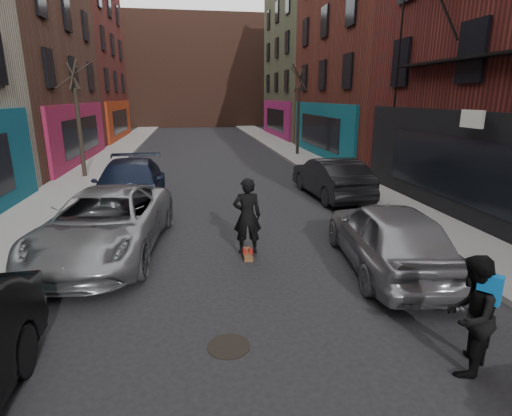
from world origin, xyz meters
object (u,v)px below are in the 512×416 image
object	(u,v)px
parked_right_far	(388,236)
skateboard	(247,254)
parked_left_far	(106,223)
parked_left_end	(130,185)
skateboarder	(247,216)
tree_left_far	(77,108)
parked_right_end	(331,177)
tree_right_far	(299,102)
manhole	(229,346)
pedestrian	(470,315)

from	to	relation	value
parked_right_far	skateboard	bearing A→B (deg)	-15.62
parked_left_far	parked_left_end	distance (m)	4.41
parked_left_end	skateboarder	xyz separation A→B (m)	(3.54, -5.22, 0.22)
parked_left_far	parked_left_end	xyz separation A→B (m)	(0.00, 4.41, 0.03)
tree_left_far	parked_right_end	size ratio (longest dim) A/B	1.34
skateboarder	parked_right_end	bearing A→B (deg)	-123.63
tree_left_far	tree_right_far	bearing A→B (deg)	25.82
parked_right_end	parked_left_far	bearing A→B (deg)	28.57
parked_right_far	manhole	distance (m)	4.72
skateboard	pedestrian	bearing A→B (deg)	-59.46
parked_left_end	manhole	xyz separation A→B (m)	(2.70, -8.95, -0.83)
parked_right_far	tree_left_far	bearing A→B (deg)	-45.39
parked_right_far	parked_right_end	size ratio (longest dim) A/B	0.99
tree_left_far	tree_right_far	xyz separation A→B (m)	(12.40, 6.00, 0.15)
parked_left_end	parked_right_far	bearing A→B (deg)	-45.70
tree_right_far	pedestrian	world-z (taller)	tree_right_far
parked_left_far	pedestrian	distance (m)	8.31
tree_right_far	manhole	distance (m)	22.19
skateboarder	pedestrian	bearing A→B (deg)	120.54
parked_right_end	skateboarder	distance (m)	7.00
parked_right_far	skateboarder	world-z (taller)	skateboarder
parked_right_end	manhole	distance (m)	10.63
tree_left_far	parked_left_end	xyz separation A→B (m)	(3.00, -5.91, -2.54)
pedestrian	manhole	xyz separation A→B (m)	(-3.38, 1.12, -0.91)
skateboarder	tree_left_far	bearing A→B (deg)	-56.61
skateboard	tree_left_far	bearing A→B (deg)	123.39
parked_left_end	skateboarder	size ratio (longest dim) A/B	3.01
tree_left_far	skateboard	bearing A→B (deg)	-59.55
parked_left_end	parked_right_far	world-z (taller)	parked_left_end
manhole	parked_right_end	bearing A→B (deg)	61.86
parked_right_far	parked_right_end	world-z (taller)	parked_right_far
parked_left_end	manhole	bearing A→B (deg)	-74.58
parked_left_end	manhole	distance (m)	9.39
parked_left_end	skateboarder	distance (m)	6.31
parked_left_far	pedestrian	size ratio (longest dim) A/B	3.21
parked_left_far	skateboard	distance (m)	3.71
parked_right_end	pedestrian	distance (m)	10.60
parked_left_far	skateboarder	size ratio (longest dim) A/B	3.02
parked_right_far	manhole	world-z (taller)	parked_right_far
skateboarder	pedestrian	distance (m)	5.49
tree_right_far	pedestrian	bearing A→B (deg)	-98.59
tree_left_far	parked_right_far	xyz separation A→B (m)	(9.65, -12.40, -2.56)
parked_right_far	skateboarder	size ratio (longest dim) A/B	2.50
tree_left_far	manhole	xyz separation A→B (m)	(5.70, -14.86, -3.37)
tree_right_far	parked_left_far	distance (m)	19.02
tree_left_far	pedestrian	xyz separation A→B (m)	(9.08, -15.98, -2.47)
parked_right_end	parked_left_end	bearing A→B (deg)	-0.42
tree_left_far	parked_right_end	distance (m)	12.31
parked_left_end	tree_right_far	bearing A→B (deg)	50.32
parked_right_end	skateboard	size ratio (longest dim) A/B	6.05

